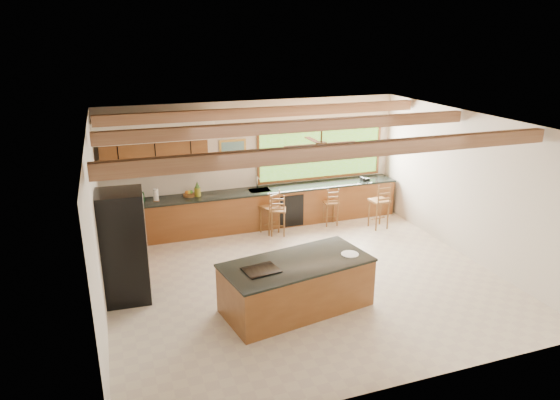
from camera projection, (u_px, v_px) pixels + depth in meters
name	position (u px, v px, depth m)	size (l,w,h in m)	color
ground	(304.00, 279.00, 9.56)	(7.20, 7.20, 0.00)	beige
room_shell	(285.00, 159.00, 9.39)	(7.27, 6.54, 3.02)	beige
counter_run	(231.00, 217.00, 11.41)	(7.12, 3.10, 1.27)	brown
island	(296.00, 285.00, 8.42)	(2.65, 1.58, 0.89)	brown
refrigerator	(124.00, 247.00, 8.56)	(0.82, 0.80, 1.98)	black
bar_stool_a	(270.00, 208.00, 11.53)	(0.50, 0.50, 1.06)	olive
bar_stool_b	(279.00, 211.00, 11.44)	(0.46, 0.46, 1.01)	olive
bar_stool_c	(332.00, 203.00, 12.05)	(0.37, 0.37, 0.95)	olive
bar_stool_d	(381.00, 202.00, 11.82)	(0.44, 0.44, 1.14)	olive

